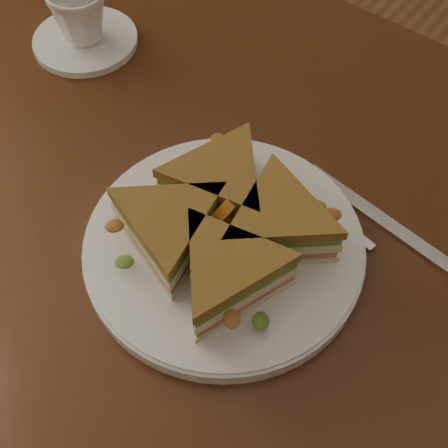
# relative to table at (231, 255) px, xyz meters

# --- Properties ---
(ground) EXTENTS (6.00, 6.00, 0.00)m
(ground) POSITION_rel_table_xyz_m (0.00, 0.00, -0.65)
(ground) COLOR brown
(ground) RESTS_ON ground
(table) EXTENTS (1.20, 0.80, 0.75)m
(table) POSITION_rel_table_xyz_m (0.00, 0.00, 0.00)
(table) COLOR black
(table) RESTS_ON ground
(plate) EXTENTS (0.29, 0.29, 0.02)m
(plate) POSITION_rel_table_xyz_m (0.03, -0.05, 0.11)
(plate) COLOR white
(plate) RESTS_ON table
(sandwich_wedges) EXTENTS (0.27, 0.27, 0.06)m
(sandwich_wedges) POSITION_rel_table_xyz_m (0.03, -0.05, 0.14)
(sandwich_wedges) COLOR beige
(sandwich_wedges) RESTS_ON plate
(crisps_mound) EXTENTS (0.09, 0.09, 0.05)m
(crisps_mound) POSITION_rel_table_xyz_m (0.03, -0.05, 0.14)
(crisps_mound) COLOR orange
(crisps_mound) RESTS_ON plate
(spoon) EXTENTS (0.18, 0.05, 0.01)m
(spoon) POSITION_rel_table_xyz_m (0.02, 0.07, 0.10)
(spoon) COLOR silver
(spoon) RESTS_ON table
(knife) EXTENTS (0.22, 0.04, 0.00)m
(knife) POSITION_rel_table_xyz_m (0.12, 0.09, 0.10)
(knife) COLOR silver
(knife) RESTS_ON table
(saucer) EXTENTS (0.14, 0.14, 0.01)m
(saucer) POSITION_rel_table_xyz_m (-0.33, 0.10, 0.10)
(saucer) COLOR white
(saucer) RESTS_ON table
(coffee_cup) EXTENTS (0.10, 0.10, 0.07)m
(coffee_cup) POSITION_rel_table_xyz_m (-0.33, 0.10, 0.14)
(coffee_cup) COLOR white
(coffee_cup) RESTS_ON saucer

